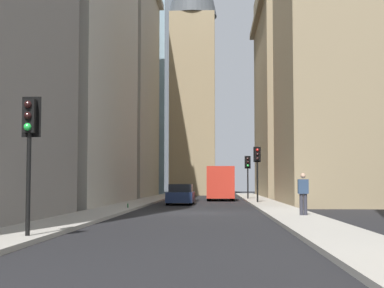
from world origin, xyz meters
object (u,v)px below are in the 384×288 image
at_px(delivery_truck, 220,183).
at_px(discarded_bottle, 128,206).
at_px(traffic_light_midblock, 248,167).
at_px(traffic_light_foreground, 29,133).
at_px(sedan_navy, 181,195).
at_px(pedestrian, 303,192).
at_px(traffic_light_far_junction, 257,161).

relative_size(delivery_truck, discarded_bottle, 23.93).
bearing_deg(traffic_light_midblock, traffic_light_foreground, 167.68).
relative_size(traffic_light_foreground, traffic_light_midblock, 1.01).
bearing_deg(traffic_light_foreground, sedan_navy, -5.62).
relative_size(traffic_light_midblock, pedestrian, 2.05).
xyz_separation_m(sedan_navy, discarded_bottle, (-8.36, 2.39, -0.42)).
bearing_deg(traffic_light_foreground, delivery_truck, -8.73).
bearing_deg(sedan_navy, discarded_bottle, 164.05).
relative_size(traffic_light_foreground, traffic_light_far_junction, 0.95).
distance_m(traffic_light_midblock, pedestrian, 25.11).
distance_m(sedan_navy, traffic_light_midblock, 11.41).
bearing_deg(delivery_truck, traffic_light_midblock, -73.92).
distance_m(traffic_light_foreground, traffic_light_far_junction, 27.15).
relative_size(pedestrian, discarded_bottle, 6.66).
height_order(traffic_light_far_junction, pedestrian, traffic_light_far_junction).
xyz_separation_m(delivery_truck, sedan_navy, (-9.26, 2.80, -0.80)).
distance_m(traffic_light_foreground, traffic_light_midblock, 35.77).
bearing_deg(discarded_bottle, sedan_navy, -15.95).
relative_size(sedan_navy, pedestrian, 2.39).
height_order(traffic_light_foreground, traffic_light_midblock, traffic_light_foreground).
bearing_deg(traffic_light_foreground, pedestrian, -41.29).
height_order(sedan_navy, traffic_light_far_junction, traffic_light_far_junction).
relative_size(traffic_light_far_junction, discarded_bottle, 14.59).
relative_size(traffic_light_foreground, discarded_bottle, 13.81).
bearing_deg(pedestrian, discarded_bottle, 52.06).
bearing_deg(traffic_light_midblock, sedan_navy, 152.53).
height_order(delivery_truck, sedan_navy, delivery_truck).
relative_size(sedan_navy, traffic_light_foreground, 1.15).
bearing_deg(traffic_light_far_junction, delivery_truck, 17.35).
distance_m(sedan_navy, discarded_bottle, 8.70).
distance_m(traffic_light_midblock, traffic_light_far_junction, 8.95).
bearing_deg(sedan_navy, traffic_light_midblock, -27.47).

